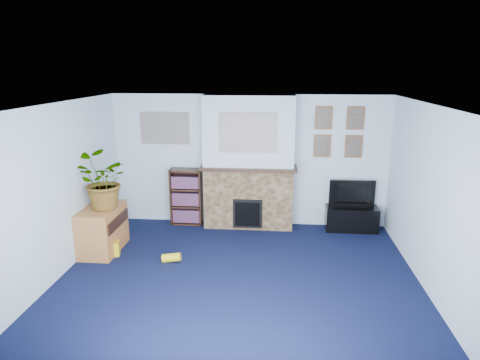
# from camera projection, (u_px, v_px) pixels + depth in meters

# --- Properties ---
(floor) EXTENTS (5.00, 4.50, 0.01)m
(floor) POSITION_uv_depth(u_px,v_px,m) (238.00, 279.00, 5.97)
(floor) COLOR black
(floor) RESTS_ON ground
(ceiling) EXTENTS (5.00, 4.50, 0.01)m
(ceiling) POSITION_uv_depth(u_px,v_px,m) (238.00, 105.00, 5.35)
(ceiling) COLOR white
(ceiling) RESTS_ON wall_back
(wall_back) EXTENTS (5.00, 0.04, 2.40)m
(wall_back) POSITION_uv_depth(u_px,v_px,m) (249.00, 161.00, 7.82)
(wall_back) COLOR silver
(wall_back) RESTS_ON ground
(wall_front) EXTENTS (5.00, 0.04, 2.40)m
(wall_front) POSITION_uv_depth(u_px,v_px,m) (212.00, 277.00, 3.49)
(wall_front) COLOR silver
(wall_front) RESTS_ON ground
(wall_left) EXTENTS (0.04, 4.50, 2.40)m
(wall_left) POSITION_uv_depth(u_px,v_px,m) (57.00, 192.00, 5.88)
(wall_left) COLOR silver
(wall_left) RESTS_ON ground
(wall_right) EXTENTS (0.04, 4.50, 2.40)m
(wall_right) POSITION_uv_depth(u_px,v_px,m) (433.00, 202.00, 5.44)
(wall_right) COLOR silver
(wall_right) RESTS_ON ground
(chimney_breast) EXTENTS (1.72, 0.50, 2.40)m
(chimney_breast) POSITION_uv_depth(u_px,v_px,m) (249.00, 164.00, 7.63)
(chimney_breast) COLOR brown
(chimney_breast) RESTS_ON ground
(collage_main) EXTENTS (1.00, 0.03, 0.68)m
(collage_main) POSITION_uv_depth(u_px,v_px,m) (248.00, 133.00, 7.28)
(collage_main) COLOR gray
(collage_main) RESTS_ON chimney_breast
(collage_left) EXTENTS (0.90, 0.03, 0.58)m
(collage_left) POSITION_uv_depth(u_px,v_px,m) (165.00, 128.00, 7.80)
(collage_left) COLOR gray
(collage_left) RESTS_ON wall_back
(portrait_tl) EXTENTS (0.30, 0.03, 0.40)m
(portrait_tl) POSITION_uv_depth(u_px,v_px,m) (324.00, 118.00, 7.49)
(portrait_tl) COLOR brown
(portrait_tl) RESTS_ON wall_back
(portrait_tr) EXTENTS (0.30, 0.03, 0.40)m
(portrait_tr) POSITION_uv_depth(u_px,v_px,m) (355.00, 118.00, 7.44)
(portrait_tr) COLOR brown
(portrait_tr) RESTS_ON wall_back
(portrait_bl) EXTENTS (0.30, 0.03, 0.40)m
(portrait_bl) POSITION_uv_depth(u_px,v_px,m) (322.00, 146.00, 7.62)
(portrait_bl) COLOR brown
(portrait_bl) RESTS_ON wall_back
(portrait_br) EXTENTS (0.30, 0.03, 0.40)m
(portrait_br) POSITION_uv_depth(u_px,v_px,m) (354.00, 146.00, 7.57)
(portrait_br) COLOR brown
(portrait_br) RESTS_ON wall_back
(tv_stand) EXTENTS (0.92, 0.39, 0.44)m
(tv_stand) POSITION_uv_depth(u_px,v_px,m) (351.00, 218.00, 7.70)
(tv_stand) COLOR black
(tv_stand) RESTS_ON ground
(television) EXTENTS (0.82, 0.13, 0.47)m
(television) POSITION_uv_depth(u_px,v_px,m) (353.00, 194.00, 7.61)
(television) COLOR black
(television) RESTS_ON tv_stand
(bookshelf) EXTENTS (0.58, 0.28, 1.05)m
(bookshelf) POSITION_uv_depth(u_px,v_px,m) (187.00, 198.00, 7.97)
(bookshelf) COLOR black
(bookshelf) RESTS_ON ground
(sideboard) EXTENTS (0.52, 0.93, 0.72)m
(sideboard) POSITION_uv_depth(u_px,v_px,m) (103.00, 230.00, 6.81)
(sideboard) COLOR #AE6D38
(sideboard) RESTS_ON ground
(potted_plant) EXTENTS (0.99, 0.94, 0.88)m
(potted_plant) POSITION_uv_depth(u_px,v_px,m) (100.00, 182.00, 6.55)
(potted_plant) COLOR #26661E
(potted_plant) RESTS_ON sideboard
(mantel_clock) EXTENTS (0.10, 0.06, 0.15)m
(mantel_clock) POSITION_uv_depth(u_px,v_px,m) (247.00, 163.00, 7.58)
(mantel_clock) COLOR gold
(mantel_clock) RESTS_ON chimney_breast
(mantel_candle) EXTENTS (0.05, 0.05, 0.16)m
(mantel_candle) POSITION_uv_depth(u_px,v_px,m) (265.00, 162.00, 7.55)
(mantel_candle) COLOR #B2BFC6
(mantel_candle) RESTS_ON chimney_breast
(mantel_teddy) EXTENTS (0.14, 0.14, 0.14)m
(mantel_teddy) POSITION_uv_depth(u_px,v_px,m) (218.00, 162.00, 7.63)
(mantel_teddy) COLOR gray
(mantel_teddy) RESTS_ON chimney_breast
(mantel_can) EXTENTS (0.05, 0.05, 0.11)m
(mantel_can) POSITION_uv_depth(u_px,v_px,m) (287.00, 164.00, 7.52)
(mantel_can) COLOR yellow
(mantel_can) RESTS_ON chimney_breast
(green_crate) EXTENTS (0.41, 0.36, 0.27)m
(green_crate) POSITION_uv_depth(u_px,v_px,m) (106.00, 236.00, 7.09)
(green_crate) COLOR #198C26
(green_crate) RESTS_ON ground
(toy_ball) EXTENTS (0.17, 0.17, 0.17)m
(toy_ball) POSITION_uv_depth(u_px,v_px,m) (90.00, 254.00, 6.56)
(toy_ball) COLOR red
(toy_ball) RESTS_ON ground
(toy_block) EXTENTS (0.22, 0.22, 0.22)m
(toy_block) POSITION_uv_depth(u_px,v_px,m) (114.00, 248.00, 6.70)
(toy_block) COLOR yellow
(toy_block) RESTS_ON ground
(toy_tube) EXTENTS (0.29, 0.13, 0.17)m
(toy_tube) POSITION_uv_depth(u_px,v_px,m) (171.00, 258.00, 6.47)
(toy_tube) COLOR yellow
(toy_tube) RESTS_ON ground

